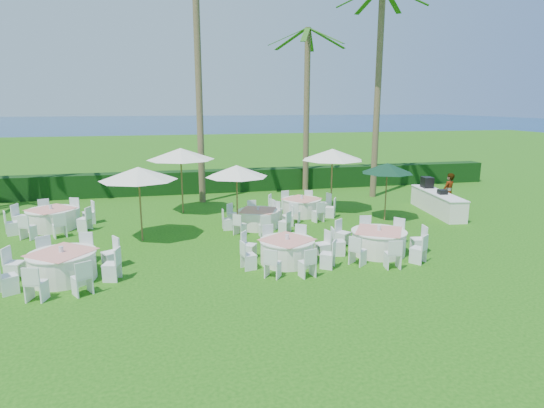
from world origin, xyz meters
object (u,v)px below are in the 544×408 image
Objects in this scene: umbrella_c at (181,154)px; staff_person at (448,193)px; banquet_table_f at (302,207)px; umbrella_b at (237,171)px; umbrella_green at (387,168)px; banquet_table_a at (63,265)px; umbrella_a at (138,174)px; banquet_table_e at (258,218)px; umbrella_d at (332,154)px; banquet_table_d at (52,218)px; banquet_table_c at (378,241)px; buffet_table at (437,202)px; banquet_table_b at (287,250)px.

staff_person is at bearing -11.92° from umbrella_c.
banquet_table_f is 4.03m from umbrella_b.
staff_person is (3.46, 0.77, -1.32)m from umbrella_green.
umbrella_a is (1.96, 3.34, 2.00)m from banquet_table_a.
umbrella_green is (5.41, -0.04, 1.83)m from banquet_table_e.
staff_person is at bearing -13.22° from umbrella_d.
banquet_table_c is at bearing -26.87° from banquet_table_d.
banquet_table_c is at bearing -137.52° from buffet_table.
banquet_table_f is 0.99× the size of umbrella_c.
banquet_table_a is 1.02× the size of banquet_table_d.
banquet_table_f is 1.21× the size of umbrella_green.
umbrella_a is 1.07× the size of umbrella_b.
umbrella_green is 0.59× the size of buffet_table.
banquet_table_e is 4.76m from umbrella_d.
banquet_table_e is at bearing -145.26° from banquet_table_f.
banquet_table_e is 5.71m from umbrella_green.
umbrella_d is at bearing 27.22° from banquet_table_e.
umbrella_green reaches higher than banquet_table_b.
banquet_table_b is 9.83m from banquet_table_d.
umbrella_b is at bearing 136.50° from banquet_table_c.
banquet_table_d is 8.04m from banquet_table_e.
banquet_table_c reaches higher than banquet_table_f.
umbrella_d is at bearing -10.90° from umbrella_c.
umbrella_b reaches higher than banquet_table_b.
banquet_table_d reaches higher than banquet_table_f.
banquet_table_d is 1.28× the size of umbrella_green.
banquet_table_d is 5.76m from umbrella_c.
banquet_table_e is at bearing 32.88° from banquet_table_a.
umbrella_b reaches higher than banquet_table_e.
banquet_table_c is 1.77× the size of staff_person.
banquet_table_a is 10.29m from banquet_table_f.
banquet_table_c is at bearing -119.23° from umbrella_green.
umbrella_d reaches higher than banquet_table_f.
banquet_table_a is at bearing -115.92° from umbrella_c.
umbrella_d is (8.13, 2.69, 0.17)m from umbrella_a.
umbrella_green is at bearing -49.82° from umbrella_d.
banquet_table_c is 9.63m from umbrella_c.
umbrella_a is 0.66× the size of buffet_table.
banquet_table_e is 8.32m from buffet_table.
umbrella_c is (-1.95, 3.35, 0.34)m from umbrella_b.
umbrella_d reaches higher than banquet_table_a.
banquet_table_a is 1.08× the size of banquet_table_f.
umbrella_d is (0.55, 5.93, 2.18)m from banquet_table_c.
buffet_table is at bearing 6.42° from umbrella_a.
staff_person is (0.58, 0.06, 0.38)m from buffet_table.
umbrella_green reaches higher than banquet_table_f.
umbrella_a is at bearing -16.87° from staff_person.
umbrella_a is at bearing -160.68° from banquet_table_f.
banquet_table_d is at bearing 165.84° from umbrella_b.
buffet_table is (4.54, -1.26, -2.09)m from umbrella_d.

